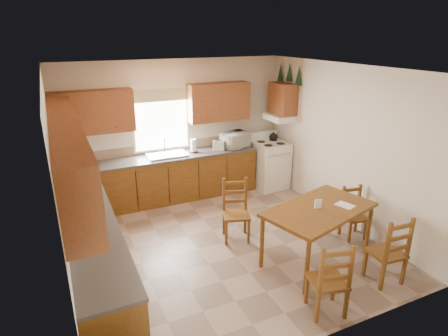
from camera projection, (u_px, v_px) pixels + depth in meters
name	position (u px, v px, depth m)	size (l,w,h in m)	color
floor	(223.00, 243.00, 5.98)	(4.50, 4.50, 0.00)	gray
ceiling	(223.00, 69.00, 5.05)	(4.50, 4.50, 0.00)	#9E6231
wall_left	(58.00, 188.00, 4.62)	(4.50, 4.50, 0.00)	beige
wall_right	(342.00, 145.00, 6.40)	(4.50, 4.50, 0.00)	beige
wall_back	(176.00, 129.00, 7.43)	(4.50, 4.50, 0.00)	beige
wall_front	(321.00, 233.00, 3.60)	(4.50, 4.50, 0.00)	beige
lower_cab_back	(164.00, 180.00, 7.34)	(3.75, 0.60, 0.88)	brown
lower_cab_left	(94.00, 252.00, 4.93)	(0.60, 3.60, 0.88)	brown
counter_back	(163.00, 157.00, 7.18)	(3.75, 0.63, 0.04)	#45413C
counter_left	(90.00, 221.00, 4.77)	(0.63, 3.60, 0.04)	#45413C
backsplash	(159.00, 148.00, 7.39)	(3.75, 0.01, 0.18)	#846E56
upper_cab_back_left	(93.00, 112.00, 6.51)	(1.41, 0.33, 0.75)	brown
upper_cab_back_right	(219.00, 102.00, 7.46)	(1.25, 0.33, 0.75)	brown
upper_cab_left	(68.00, 151.00, 4.39)	(0.33, 3.60, 0.75)	brown
upper_cab_stove	(282.00, 99.00, 7.55)	(0.33, 0.62, 0.62)	brown
range_hood	(279.00, 117.00, 7.66)	(0.44, 0.62, 0.12)	white
window_frame	(161.00, 121.00, 7.22)	(1.13, 0.02, 1.18)	white
window_pane	(161.00, 121.00, 7.21)	(1.05, 0.01, 1.10)	white
window_valance	(160.00, 95.00, 7.02)	(1.19, 0.01, 0.24)	#597538
sink_basin	(167.00, 155.00, 7.20)	(0.75, 0.45, 0.04)	silver
pine_decal_a	(299.00, 76.00, 7.17)	(0.22, 0.22, 0.36)	#15361E
pine_decal_b	(289.00, 72.00, 7.43)	(0.22, 0.22, 0.36)	#15361E
pine_decal_c	(280.00, 72.00, 7.71)	(0.22, 0.22, 0.36)	#15361E
stove	(270.00, 165.00, 8.00)	(0.65, 0.67, 0.96)	white
coffeemaker	(77.00, 159.00, 6.52)	(0.20, 0.24, 0.34)	white
paper_towel	(193.00, 146.00, 7.38)	(0.11, 0.11, 0.27)	white
toaster	(218.00, 145.00, 7.55)	(0.22, 0.14, 0.18)	white
microwave	(235.00, 140.00, 7.69)	(0.52, 0.37, 0.31)	white
dining_table	(317.00, 234.00, 5.39)	(1.58, 0.90, 0.85)	brown
chair_near_left	(328.00, 276.00, 4.36)	(0.41, 0.39, 0.98)	brown
chair_near_right	(387.00, 249.00, 4.92)	(0.41, 0.39, 0.98)	brown
chair_far_left	(236.00, 211.00, 5.93)	(0.42, 0.40, 0.99)	brown
chair_far_right	(355.00, 214.00, 6.00)	(0.36, 0.34, 0.85)	brown
table_paper	(345.00, 205.00, 5.33)	(0.19, 0.25, 0.00)	white
table_card	(318.00, 204.00, 5.22)	(0.10, 0.02, 0.13)	white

